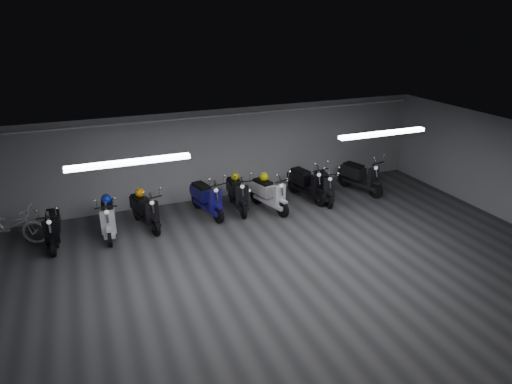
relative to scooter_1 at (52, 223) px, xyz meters
name	(u,v)px	position (x,y,z in m)	size (l,w,h in m)	color
floor	(286,276)	(4.79, -3.48, -0.64)	(14.00, 10.00, 0.01)	#313133
ceiling	(290,156)	(4.79, -3.48, 2.17)	(14.00, 10.00, 0.01)	gray
back_wall	(217,155)	(4.79, 1.53, 0.77)	(14.00, 0.01, 2.80)	gray
fluor_strip_left	(129,162)	(1.79, -2.48, 2.11)	(2.40, 0.18, 0.08)	white
fluor_strip_right	(383,133)	(7.79, -2.48, 2.11)	(2.40, 0.18, 0.08)	white
conduit	(217,116)	(4.79, 1.44, 1.99)	(0.05, 0.05, 13.60)	white
scooter_1	(52,223)	(0.00, 0.00, 0.00)	(0.56, 1.69, 1.26)	black
scooter_2	(108,213)	(1.33, 0.01, 0.03)	(0.59, 1.77, 1.32)	silver
scooter_3	(145,205)	(2.30, 0.15, 0.03)	(0.59, 1.78, 1.33)	black
scooter_4	(207,193)	(4.07, 0.30, 0.06)	(0.62, 1.86, 1.39)	navy
scooter_5	(237,188)	(5.01, 0.33, 0.05)	(0.61, 1.83, 1.36)	black
scooter_6	(269,189)	(5.87, -0.04, 0.05)	(0.61, 1.84, 1.37)	silver
scooter_7	(307,178)	(7.29, 0.29, 0.08)	(0.64, 1.92, 1.43)	black
scooter_8	(325,181)	(7.75, -0.01, 0.03)	(0.59, 1.76, 1.31)	black
scooter_9	(361,171)	(9.19, 0.17, 0.08)	(0.64, 1.92, 1.43)	black
bicycle	(8,222)	(-1.01, 0.51, -0.03)	(0.66, 1.86, 1.20)	white
helmet_0	(106,199)	(1.35, 0.26, 0.32)	(0.27, 0.27, 0.27)	#0E1F9F
helmet_1	(235,176)	(5.03, 0.59, 0.34)	(0.25, 0.25, 0.25)	#CBC00B
helmet_2	(264,177)	(5.80, 0.21, 0.35)	(0.27, 0.27, 0.27)	#DADB0C
helmet_3	(140,192)	(2.24, 0.39, 0.32)	(0.26, 0.26, 0.26)	orange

